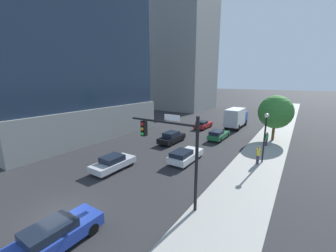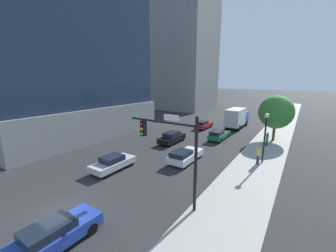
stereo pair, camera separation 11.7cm
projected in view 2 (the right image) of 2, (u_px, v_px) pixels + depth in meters
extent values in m
plane|color=#28282B|center=(58.00, 216.00, 12.74)|extent=(400.00, 400.00, 0.00)
cube|color=#9E9B93|center=(266.00, 151.00, 24.30)|extent=(4.51, 120.00, 0.15)
cube|color=gray|center=(63.00, 118.00, 33.08)|extent=(19.57, 22.65, 4.55)
cube|color=gray|center=(185.00, 45.00, 57.97)|extent=(15.09, 15.44, 35.63)
cube|color=red|center=(192.00, 26.00, 51.02)|extent=(0.90, 0.90, 42.51)
cylinder|color=black|center=(196.00, 165.00, 12.41)|extent=(0.20, 0.20, 6.01)
cylinder|color=black|center=(161.00, 122.00, 13.24)|extent=(5.01, 0.14, 0.14)
cube|color=black|center=(144.00, 128.00, 14.19)|extent=(0.32, 0.36, 1.05)
sphere|color=red|center=(142.00, 124.00, 13.96)|extent=(0.22, 0.22, 0.22)
sphere|color=orange|center=(142.00, 129.00, 14.04)|extent=(0.22, 0.22, 0.22)
sphere|color=green|center=(142.00, 134.00, 14.11)|extent=(0.22, 0.22, 0.22)
cube|color=white|center=(171.00, 118.00, 12.76)|extent=(1.10, 0.04, 0.36)
cylinder|color=black|center=(264.00, 140.00, 20.22)|extent=(0.16, 0.16, 4.55)
sphere|color=silver|center=(267.00, 116.00, 19.69)|extent=(0.44, 0.44, 0.44)
cylinder|color=brown|center=(274.00, 132.00, 28.13)|extent=(0.36, 0.36, 2.22)
sphere|color=#387F33|center=(276.00, 112.00, 27.53)|extent=(4.43, 4.43, 4.43)
cube|color=#233D9E|center=(55.00, 236.00, 10.24)|extent=(1.73, 4.48, 0.68)
cube|color=#19212D|center=(48.00, 229.00, 9.89)|extent=(1.45, 2.29, 0.46)
cylinder|color=black|center=(75.00, 219.00, 11.95)|extent=(0.22, 0.66, 0.66)
cylinder|color=black|center=(92.00, 229.00, 11.13)|extent=(0.22, 0.66, 0.66)
cube|color=silver|center=(186.00, 156.00, 21.23)|extent=(1.89, 4.49, 0.63)
cube|color=#19212D|center=(181.00, 154.00, 20.30)|extent=(1.59, 2.20, 0.46)
cylinder|color=black|center=(186.00, 152.00, 22.98)|extent=(0.22, 0.61, 0.61)
cylinder|color=black|center=(200.00, 155.00, 22.08)|extent=(0.22, 0.61, 0.61)
cylinder|color=black|center=(171.00, 161.00, 20.49)|extent=(0.22, 0.61, 0.61)
cylinder|color=black|center=(186.00, 165.00, 19.60)|extent=(0.22, 0.61, 0.61)
cube|color=red|center=(204.00, 125.00, 35.83)|extent=(1.78, 4.25, 0.63)
cube|color=#19212D|center=(202.00, 123.00, 35.21)|extent=(1.50, 1.95, 0.47)
cylinder|color=black|center=(203.00, 125.00, 37.48)|extent=(0.22, 0.63, 0.63)
cylinder|color=black|center=(211.00, 126.00, 36.64)|extent=(0.22, 0.63, 0.63)
cylinder|color=black|center=(196.00, 127.00, 35.13)|extent=(0.22, 0.63, 0.63)
cylinder|color=black|center=(204.00, 129.00, 34.28)|extent=(0.22, 0.63, 0.63)
cube|color=#B7B7BC|center=(113.00, 164.00, 19.18)|extent=(1.84, 4.31, 0.56)
cube|color=#19212D|center=(112.00, 159.00, 18.99)|extent=(1.54, 1.93, 0.52)
cylinder|color=black|center=(119.00, 159.00, 20.85)|extent=(0.22, 0.71, 0.71)
cylinder|color=black|center=(131.00, 163.00, 19.98)|extent=(0.22, 0.71, 0.71)
cylinder|color=black|center=(95.00, 170.00, 18.47)|extent=(0.22, 0.71, 0.71)
cylinder|color=black|center=(107.00, 174.00, 17.60)|extent=(0.22, 0.71, 0.71)
cube|color=#1E6638|center=(219.00, 135.00, 29.17)|extent=(1.75, 4.56, 0.61)
cube|color=#19212D|center=(217.00, 133.00, 28.23)|extent=(1.47, 2.17, 0.52)
cylinder|color=black|center=(218.00, 134.00, 30.90)|extent=(0.22, 0.66, 0.66)
cylinder|color=black|center=(228.00, 135.00, 30.07)|extent=(0.22, 0.66, 0.66)
cylinder|color=black|center=(210.00, 139.00, 28.38)|extent=(0.22, 0.66, 0.66)
cylinder|color=black|center=(221.00, 140.00, 27.54)|extent=(0.22, 0.66, 0.66)
cube|color=black|center=(172.00, 138.00, 27.46)|extent=(1.76, 4.51, 0.65)
cube|color=#19212D|center=(171.00, 134.00, 27.22)|extent=(1.48, 2.16, 0.58)
cylinder|color=black|center=(173.00, 137.00, 29.19)|extent=(0.22, 0.66, 0.66)
cylinder|color=black|center=(183.00, 139.00, 28.35)|extent=(0.22, 0.66, 0.66)
cylinder|color=black|center=(161.00, 142.00, 26.69)|extent=(0.22, 0.66, 0.66)
cylinder|color=black|center=(171.00, 144.00, 25.86)|extent=(0.22, 0.66, 0.66)
cube|color=#1E4799|center=(241.00, 116.00, 38.20)|extent=(2.28, 2.02, 1.96)
cube|color=silver|center=(235.00, 117.00, 35.10)|extent=(2.28, 5.05, 2.81)
cylinder|color=black|center=(235.00, 122.00, 38.97)|extent=(0.30, 1.09, 1.09)
cylinder|color=black|center=(246.00, 123.00, 37.89)|extent=(0.30, 1.09, 1.09)
cylinder|color=black|center=(227.00, 126.00, 34.94)|extent=(0.30, 1.09, 1.09)
cylinder|color=black|center=(239.00, 128.00, 33.86)|extent=(0.30, 1.09, 1.09)
cylinder|color=#38334C|center=(258.00, 160.00, 20.12)|extent=(0.28, 0.28, 0.88)
cylinder|color=gold|center=(258.00, 152.00, 19.95)|extent=(0.34, 0.34, 0.68)
sphere|color=#997051|center=(259.00, 148.00, 19.85)|extent=(0.24, 0.24, 0.24)
cylinder|color=#38334C|center=(267.00, 143.00, 25.72)|extent=(0.28, 0.28, 0.84)
cylinder|color=green|center=(267.00, 137.00, 25.56)|extent=(0.34, 0.34, 0.65)
sphere|color=brown|center=(268.00, 133.00, 25.46)|extent=(0.23, 0.23, 0.23)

